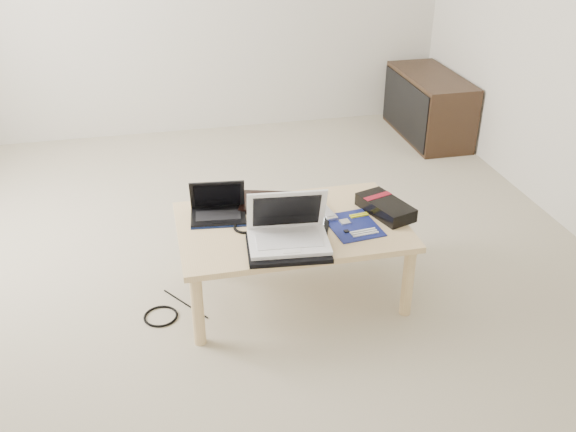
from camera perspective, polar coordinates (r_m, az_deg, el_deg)
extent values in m
plane|color=#BFB59B|center=(3.62, -4.79, -3.51)|extent=(4.00, 4.00, 0.00)
cube|color=beige|center=(1.23, 7.02, -2.35)|extent=(4.00, 0.10, 2.60)
cube|color=#D9B882|center=(3.12, 0.33, -0.93)|extent=(1.10, 0.70, 0.03)
cylinder|color=#D9B882|center=(2.92, -8.03, -8.28)|extent=(0.06, 0.06, 0.37)
cylinder|color=#D9B882|center=(3.12, 10.60, -5.76)|extent=(0.06, 0.06, 0.37)
cylinder|color=#D9B882|center=(3.42, -9.03, -2.30)|extent=(0.06, 0.06, 0.37)
cylinder|color=#D9B882|center=(3.59, 7.02, -0.49)|extent=(0.06, 0.06, 0.37)
cube|color=#382616|center=(5.26, 12.40, 9.54)|extent=(0.40, 0.90, 0.50)
cube|color=black|center=(5.18, 10.36, 9.44)|extent=(0.02, 0.86, 0.44)
cube|color=black|center=(3.28, -1.90, 1.21)|extent=(0.32, 0.29, 0.03)
cube|color=black|center=(3.17, -6.20, -0.07)|extent=(0.29, 0.21, 0.02)
cube|color=black|center=(3.16, -6.21, 0.05)|extent=(0.23, 0.12, 0.00)
cube|color=black|center=(3.11, -6.19, -0.54)|extent=(0.06, 0.03, 0.00)
cube|color=black|center=(3.18, -6.31, 1.90)|extent=(0.27, 0.10, 0.17)
cube|color=black|center=(3.18, -6.31, 1.82)|extent=(0.23, 0.08, 0.14)
cube|color=#0B1841|center=(3.09, -6.16, -0.97)|extent=(0.27, 0.04, 0.01)
cube|color=black|center=(3.09, 1.36, -0.83)|extent=(0.29, 0.26, 0.01)
cube|color=white|center=(3.08, 1.36, -0.73)|extent=(0.23, 0.20, 0.00)
cube|color=silver|center=(3.22, 3.10, 0.62)|extent=(0.09, 0.25, 0.02)
cube|color=#9A9A9F|center=(3.22, 3.11, 0.80)|extent=(0.07, 0.21, 0.00)
cube|color=black|center=(2.90, 0.02, -2.89)|extent=(0.40, 0.31, 0.02)
cube|color=white|center=(2.91, 0.06, -2.31)|extent=(0.38, 0.28, 0.02)
cube|color=white|center=(2.90, 0.07, -2.18)|extent=(0.31, 0.17, 0.00)
cube|color=white|center=(2.82, 0.31, -3.12)|extent=(0.08, 0.04, 0.00)
cube|color=white|center=(2.91, -0.14, 0.54)|extent=(0.37, 0.14, 0.23)
cube|color=black|center=(2.91, -0.12, 0.44)|extent=(0.31, 0.11, 0.18)
cube|color=#0B0E4C|center=(3.10, 5.81, -0.86)|extent=(0.25, 0.30, 0.01)
cube|color=silver|center=(3.12, 5.06, -0.52)|extent=(0.05, 0.05, 0.01)
cube|color=yellow|center=(3.19, 6.26, 0.15)|extent=(0.09, 0.02, 0.01)
cube|color=yellow|center=(3.18, 6.39, 0.01)|extent=(0.09, 0.02, 0.01)
cube|color=silver|center=(3.06, 6.64, -1.28)|extent=(0.13, 0.02, 0.01)
cube|color=silver|center=(3.04, 6.79, -1.45)|extent=(0.13, 0.02, 0.01)
cube|color=silver|center=(3.03, 6.94, -1.62)|extent=(0.13, 0.02, 0.01)
cube|color=black|center=(3.04, 5.22, -1.35)|extent=(0.03, 0.03, 0.01)
cube|color=black|center=(3.23, 8.66, 0.78)|extent=(0.24, 0.34, 0.07)
cube|color=maroon|center=(3.25, 7.98, 1.77)|extent=(0.16, 0.08, 0.00)
torus|color=black|center=(3.07, -3.82, -1.01)|extent=(0.14, 0.14, 0.01)
torus|color=black|center=(3.21, -11.25, -8.73)|extent=(0.19, 0.19, 0.01)
cylinder|color=black|center=(3.27, -9.11, -7.71)|extent=(0.20, 0.28, 0.01)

